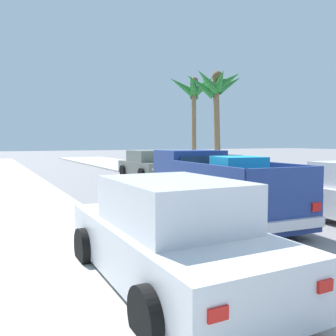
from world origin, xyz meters
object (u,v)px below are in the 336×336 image
car_left_mid (210,175)px  palm_tree_right_mid (194,92)px  car_right_near (170,237)px  car_right_mid (146,165)px  pickup_truck (214,189)px  palm_tree_right_fore (216,89)px

car_left_mid → palm_tree_right_mid: bearing=62.5°
car_right_near → palm_tree_right_mid: 20.63m
car_right_near → car_left_mid: same height
car_right_near → car_right_mid: 15.84m
pickup_truck → palm_tree_right_mid: palm_tree_right_mid is taller
pickup_truck → car_left_mid: 5.03m
car_right_mid → palm_tree_right_mid: 7.05m
car_left_mid → car_right_near: bearing=-127.0°
car_left_mid → palm_tree_right_fore: (4.56, 6.20, 4.50)m
car_left_mid → palm_tree_right_fore: bearing=53.7°
car_left_mid → pickup_truck: bearing=-122.4°
car_right_mid → palm_tree_right_fore: bearing=-11.4°
pickup_truck → palm_tree_right_mid: bearing=60.9°
car_right_near → car_left_mid: 9.51m
pickup_truck → car_right_mid: pickup_truck is taller
car_right_mid → palm_tree_right_mid: palm_tree_right_mid is taller
palm_tree_right_fore → palm_tree_right_mid: size_ratio=0.97×
car_left_mid → palm_tree_right_fore: 8.91m
car_right_near → palm_tree_right_fore: 17.78m
pickup_truck → car_left_mid: pickup_truck is taller
palm_tree_right_mid → car_right_near: bearing=-122.0°
car_left_mid → palm_tree_right_mid: 11.64m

